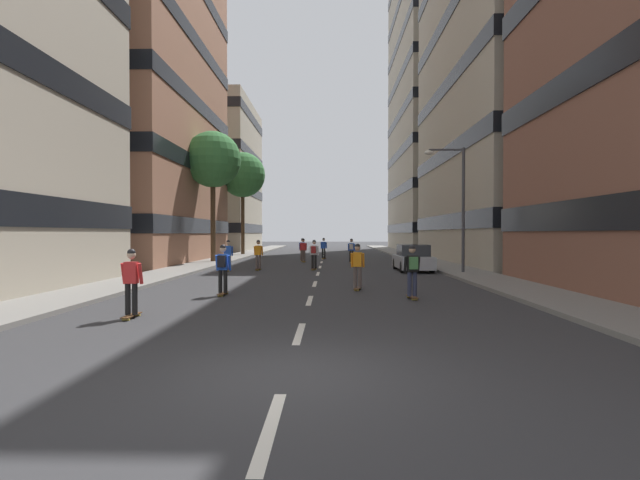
{
  "coord_description": "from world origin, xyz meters",
  "views": [
    {
      "loc": [
        0.68,
        -7.24,
        2.18
      ],
      "look_at": [
        0.0,
        22.92,
        1.74
      ],
      "focal_mm": 26.58,
      "sensor_mm": 36.0,
      "label": 1
    }
  ],
  "objects": [
    {
      "name": "skater_4",
      "position": [
        2.2,
        27.35,
        1.02
      ],
      "size": [
        0.56,
        0.92,
        1.78
      ],
      "color": "brown",
      "rests_on": "ground_plane"
    },
    {
      "name": "skater_6",
      "position": [
        0.09,
        32.6,
        0.98
      ],
      "size": [
        0.56,
        0.92,
        1.78
      ],
      "color": "brown",
      "rests_on": "ground_plane"
    },
    {
      "name": "skater_10",
      "position": [
        -0.3,
        20.61,
        1.02
      ],
      "size": [
        0.56,
        0.92,
        1.78
      ],
      "color": "brown",
      "rests_on": "ground_plane"
    },
    {
      "name": "skater_5",
      "position": [
        -1.37,
        28.13,
        0.98
      ],
      "size": [
        0.57,
        0.92,
        1.78
      ],
      "color": "brown",
      "rests_on": "ground_plane"
    },
    {
      "name": "street_tree_near",
      "position": [
        -7.88,
        27.0,
        7.48
      ],
      "size": [
        4.06,
        4.06,
        9.42
      ],
      "color": "#4C3823",
      "rests_on": "sidewalk_left"
    },
    {
      "name": "sidewalk_right",
      "position": [
        7.88,
        31.65,
        0.07
      ],
      "size": [
        2.56,
        77.37,
        0.14
      ],
      "primitive_type": "cube",
      "color": "gray",
      "rests_on": "ground_plane"
    },
    {
      "name": "street_tree_mid",
      "position": [
        -7.88,
        38.66,
        7.8
      ],
      "size": [
        4.36,
        4.36,
        9.89
      ],
      "color": "#4C3823",
      "rests_on": "sidewalk_left"
    },
    {
      "name": "streetlamp_right",
      "position": [
        7.26,
        17.7,
        4.14
      ],
      "size": [
        2.13,
        0.3,
        6.5
      ],
      "color": "#3F3F44",
      "rests_on": "sidewalk_right"
    },
    {
      "name": "skater_9",
      "position": [
        -5.21,
        19.8,
        0.98
      ],
      "size": [
        0.56,
        0.92,
        1.78
      ],
      "color": "brown",
      "rests_on": "ground_plane"
    },
    {
      "name": "skater_0",
      "position": [
        -3.57,
        20.43,
        0.98
      ],
      "size": [
        0.54,
        0.91,
        1.78
      ],
      "color": "brown",
      "rests_on": "ground_plane"
    },
    {
      "name": "lane_markings",
      "position": [
        0.0,
        30.5,
        0.0
      ],
      "size": [
        0.16,
        67.2,
        0.01
      ],
      "color": "silver",
      "rests_on": "ground_plane"
    },
    {
      "name": "skater_3",
      "position": [
        -1.54,
        29.92,
        0.98
      ],
      "size": [
        0.55,
        0.91,
        1.78
      ],
      "color": "brown",
      "rests_on": "ground_plane"
    },
    {
      "name": "sidewalk_left",
      "position": [
        -7.88,
        31.65,
        0.07
      ],
      "size": [
        2.56,
        77.37,
        0.14
      ],
      "primitive_type": "cube",
      "color": "gray",
      "rests_on": "ground_plane"
    },
    {
      "name": "skater_7",
      "position": [
        -4.41,
        4.71,
        0.98
      ],
      "size": [
        0.53,
        0.9,
        1.78
      ],
      "color": "brown",
      "rests_on": "ground_plane"
    },
    {
      "name": "skater_8",
      "position": [
        3.37,
        8.38,
        1.02
      ],
      "size": [
        0.55,
        0.91,
        1.78
      ],
      "color": "brown",
      "rests_on": "ground_plane"
    },
    {
      "name": "ground_plane",
      "position": [
        0.0,
        28.14,
        0.0
      ],
      "size": [
        168.81,
        168.81,
        0.0
      ],
      "primitive_type": "plane",
      "color": "#333335"
    },
    {
      "name": "skater_1",
      "position": [
        -3.08,
        9.13,
        1.02
      ],
      "size": [
        0.54,
        0.91,
        1.78
      ],
      "color": "brown",
      "rests_on": "ground_plane"
    },
    {
      "name": "skater_2",
      "position": [
        1.7,
        10.84,
        0.98
      ],
      "size": [
        0.56,
        0.92,
        1.78
      ],
      "color": "brown",
      "rests_on": "ground_plane"
    },
    {
      "name": "building_right_far",
      "position": [
        16.88,
        52.28,
        18.6
      ],
      "size": [
        15.57,
        21.21,
        37.02
      ],
      "color": "#B2A893",
      "rests_on": "ground_plane"
    },
    {
      "name": "building_right_mid",
      "position": [
        16.88,
        28.19,
        15.07
      ],
      "size": [
        15.57,
        21.28,
        29.96
      ],
      "color": "#B2A893",
      "rests_on": "ground_plane"
    },
    {
      "name": "building_left_mid",
      "position": [
        -16.88,
        28.19,
        15.89
      ],
      "size": [
        15.57,
        19.16,
        31.6
      ],
      "color": "#9E6B51",
      "rests_on": "ground_plane"
    },
    {
      "name": "building_left_far",
      "position": [
        -16.88,
        52.28,
        9.27
      ],
      "size": [
        15.57,
        16.25,
        18.36
      ],
      "color": "#B2A893",
      "rests_on": "ground_plane"
    },
    {
      "name": "parked_car_near",
      "position": [
        5.4,
        20.05,
        0.7
      ],
      "size": [
        1.82,
        4.4,
        1.52
      ],
      "color": "#B2B7BF",
      "rests_on": "ground_plane"
    }
  ]
}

